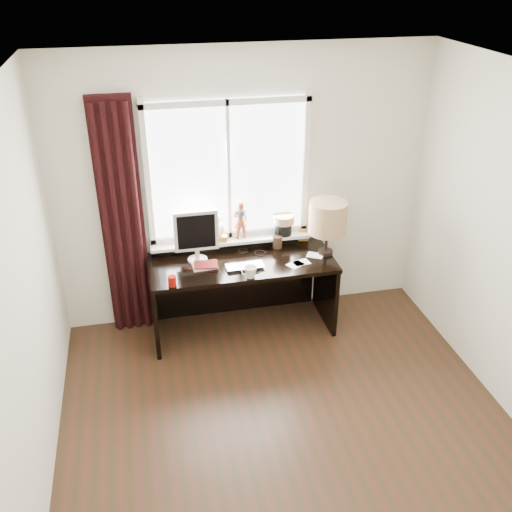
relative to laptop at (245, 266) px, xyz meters
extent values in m
cube|color=#302212|center=(0.09, -1.51, -0.76)|extent=(3.50, 4.00, 0.00)
cube|color=white|center=(0.09, -1.51, 1.84)|extent=(3.50, 4.00, 0.00)
cube|color=beige|center=(0.09, 0.49, 0.54)|extent=(3.50, 0.00, 2.60)
cube|color=beige|center=(-1.66, -1.51, 0.54)|extent=(0.00, 4.00, 2.60)
imported|color=silver|center=(0.00, 0.00, 0.00)|extent=(0.35, 0.23, 0.03)
imported|color=white|center=(0.01, -0.18, 0.04)|extent=(0.15, 0.15, 0.11)
cylinder|color=#7B0902|center=(-0.67, -0.18, 0.03)|extent=(0.07, 0.07, 0.09)
cube|color=white|center=(-0.06, 0.48, 0.74)|extent=(1.40, 0.02, 1.30)
cube|color=silver|center=(-0.06, 0.45, 0.11)|extent=(1.50, 0.05, 0.05)
cube|color=silver|center=(-0.06, 0.45, 1.36)|extent=(1.50, 0.05, 0.05)
cube|color=silver|center=(-0.78, 0.45, 0.74)|extent=(0.05, 0.05, 1.40)
cube|color=silver|center=(0.67, 0.45, 0.74)|extent=(0.05, 0.05, 1.40)
cube|color=silver|center=(-0.06, 0.45, 0.74)|extent=(0.03, 0.05, 1.30)
cube|color=silver|center=(-0.06, 0.40, 0.07)|extent=(1.52, 0.18, 0.03)
cylinder|color=#61100E|center=(-0.50, 0.38, 0.20)|extent=(0.13, 0.13, 0.23)
cube|color=gold|center=(-0.18, 0.39, 0.12)|extent=(0.15, 0.12, 0.06)
sphere|color=beige|center=(-0.18, 0.39, 0.21)|extent=(0.13, 0.13, 0.13)
sphere|color=beige|center=(-0.18, 0.39, 0.31)|extent=(0.07, 0.07, 0.07)
imported|color=brown|center=(0.04, 0.40, 0.27)|extent=(0.15, 0.11, 0.38)
cylinder|color=#1E4C51|center=(0.04, 0.39, 0.36)|extent=(0.10, 0.10, 0.05)
cylinder|color=black|center=(0.45, 0.39, 0.15)|extent=(0.16, 0.16, 0.12)
cylinder|color=#8C6B4C|center=(0.45, 0.39, 0.25)|extent=(0.20, 0.20, 0.08)
cube|color=black|center=(-1.04, 0.41, 0.36)|extent=(0.38, 0.05, 2.25)
cylinder|color=black|center=(-1.18, 0.38, 0.34)|extent=(0.06, 0.06, 2.20)
cylinder|color=black|center=(-1.09, 0.38, 0.34)|extent=(0.06, 0.06, 2.20)
cylinder|color=black|center=(-1.00, 0.38, 0.34)|extent=(0.06, 0.06, 2.20)
cylinder|color=black|center=(-0.91, 0.38, 0.34)|extent=(0.06, 0.06, 2.20)
cube|color=black|center=(-0.01, 0.12, -0.03)|extent=(1.70, 0.70, 0.04)
cube|color=black|center=(-0.84, 0.12, -0.41)|extent=(0.04, 0.64, 0.71)
cube|color=black|center=(0.82, 0.12, -0.41)|extent=(0.04, 0.64, 0.71)
cube|color=black|center=(-0.01, 0.46, -0.41)|extent=(1.60, 0.03, 0.71)
cylinder|color=beige|center=(-0.40, 0.23, -0.01)|extent=(0.18, 0.18, 0.01)
cylinder|color=beige|center=(-0.40, 0.23, 0.05)|extent=(0.04, 0.04, 0.10)
cube|color=beige|center=(-0.40, 0.23, 0.29)|extent=(0.40, 0.04, 0.38)
cube|color=black|center=(-0.40, 0.21, 0.29)|extent=(0.34, 0.01, 0.32)
cube|color=beige|center=(-0.35, 0.10, 0.00)|extent=(0.23, 0.17, 0.02)
cube|color=maroon|center=(-0.34, 0.09, 0.01)|extent=(0.23, 0.17, 0.01)
cylinder|color=black|center=(0.38, 0.32, 0.05)|extent=(0.09, 0.09, 0.12)
cylinder|color=black|center=(0.36, 0.33, 0.10)|extent=(0.01, 0.01, 0.22)
cylinder|color=black|center=(0.39, 0.31, 0.08)|extent=(0.01, 0.01, 0.19)
cylinder|color=black|center=(0.38, 0.34, 0.11)|extent=(0.01, 0.01, 0.25)
cylinder|color=black|center=(0.40, 0.33, 0.07)|extent=(0.01, 0.01, 0.17)
cube|color=gold|center=(0.66, 0.41, 0.05)|extent=(0.10, 0.03, 0.13)
cube|color=#996633|center=(0.66, 0.39, 0.05)|extent=(0.07, 0.02, 0.10)
cylinder|color=black|center=(0.79, 0.11, 0.00)|extent=(0.14, 0.14, 0.03)
cylinder|color=black|center=(0.79, 0.11, 0.13)|extent=(0.03, 0.03, 0.22)
cylinder|color=tan|center=(0.79, 0.11, 0.36)|extent=(0.35, 0.35, 0.30)
cube|color=white|center=(0.46, -0.04, -0.01)|extent=(0.18, 0.17, 0.00)
cube|color=white|center=(0.68, 0.09, -0.01)|extent=(0.18, 0.17, 0.00)
cube|color=white|center=(0.52, -0.02, -0.01)|extent=(0.17, 0.14, 0.00)
torus|color=black|center=(0.07, -0.06, -0.01)|extent=(0.18, 0.18, 0.01)
torus|color=black|center=(0.19, 0.24, -0.01)|extent=(0.12, 0.12, 0.01)
torus|color=black|center=(0.04, 0.31, -0.01)|extent=(0.13, 0.13, 0.01)
camera|label=1|loc=(-0.85, -4.37, 2.52)|focal=40.00mm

